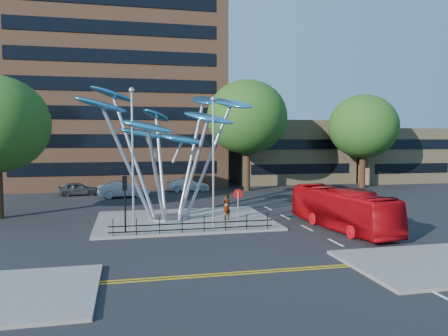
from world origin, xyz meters
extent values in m
plane|color=black|center=(0.00, 0.00, 0.00)|extent=(120.00, 120.00, 0.00)
cube|color=slate|center=(-1.00, 6.00, 0.07)|extent=(12.00, 9.00, 0.15)
cube|color=gold|center=(0.00, -6.00, 0.01)|extent=(40.00, 0.12, 0.01)
cube|color=gold|center=(0.00, -6.30, 0.01)|extent=(40.00, 0.12, 0.01)
cube|color=brown|center=(-6.00, 32.00, 15.00)|extent=(25.00, 15.00, 30.00)
cube|color=tan|center=(16.00, 30.00, 4.00)|extent=(15.00, 8.00, 8.00)
cube|color=tan|center=(30.00, 28.00, 3.50)|extent=(12.00, 8.00, 7.00)
cylinder|color=black|center=(8.00, 22.00, 2.86)|extent=(0.70, 0.70, 5.72)
ellipsoid|color=#234914|center=(8.00, 22.00, 8.06)|extent=(8.80, 8.80, 8.10)
cylinder|color=black|center=(22.00, 22.00, 2.53)|extent=(0.70, 0.70, 5.06)
ellipsoid|color=#234914|center=(22.00, 22.00, 7.13)|extent=(8.00, 8.00, 7.36)
cylinder|color=#9EA0A5|center=(-2.00, 6.50, 0.21)|extent=(2.80, 2.80, 0.12)
cylinder|color=#9EA0A5|center=(-3.20, 5.90, 4.05)|extent=(0.24, 0.24, 7.80)
ellipsoid|color=#3199D7|center=(-6.40, 4.90, 7.95)|extent=(3.92, 2.95, 1.39)
cylinder|color=#9EA0A5|center=(-2.40, 5.50, 3.35)|extent=(0.24, 0.24, 6.40)
ellipsoid|color=#3199D7|center=(-3.60, 3.30, 6.55)|extent=(3.47, 1.78, 1.31)
cylinder|color=#9EA0A5|center=(-1.40, 5.70, 3.65)|extent=(0.24, 0.24, 7.00)
ellipsoid|color=#3199D7|center=(0.40, 4.10, 7.15)|extent=(3.81, 3.11, 1.36)
cylinder|color=#9EA0A5|center=(-0.80, 6.50, 4.25)|extent=(0.24, 0.24, 8.20)
ellipsoid|color=#3199D7|center=(2.60, 6.90, 8.35)|extent=(3.52, 4.06, 1.44)
cylinder|color=#9EA0A5|center=(-1.20, 7.40, 4.45)|extent=(0.24, 0.24, 8.60)
ellipsoid|color=#3199D7|center=(1.00, 9.40, 8.75)|extent=(2.21, 3.79, 1.39)
cylinder|color=#9EA0A5|center=(-2.20, 7.50, 3.85)|extent=(0.24, 0.24, 7.40)
ellipsoid|color=#3199D7|center=(-2.60, 10.10, 7.55)|extent=(3.02, 3.71, 1.34)
cylinder|color=#9EA0A5|center=(-3.00, 6.90, 4.55)|extent=(0.24, 0.24, 8.80)
ellipsoid|color=#3199D7|center=(-5.80, 8.30, 8.95)|extent=(3.88, 3.60, 1.42)
ellipsoid|color=#3199D7|center=(-3.80, 6.70, 6.15)|extent=(3.40, 1.96, 1.13)
ellipsoid|color=#3199D7|center=(-1.10, 6.10, 5.75)|extent=(3.39, 2.16, 1.11)
cylinder|color=#9EA0A5|center=(-4.50, 3.50, 4.40)|extent=(0.14, 0.14, 8.50)
sphere|color=#9EA0A5|center=(-4.50, 3.50, 8.77)|extent=(0.36, 0.36, 0.36)
cylinder|color=#9EA0A5|center=(0.50, 3.00, 4.15)|extent=(0.14, 0.14, 8.00)
sphere|color=#9EA0A5|center=(0.50, 3.00, 8.27)|extent=(0.36, 0.36, 0.36)
cylinder|color=black|center=(-5.00, 2.50, 1.75)|extent=(0.10, 0.10, 3.20)
cube|color=black|center=(-5.00, 2.50, 3.15)|extent=(0.28, 0.18, 0.85)
sphere|color=#FF0C0C|center=(-5.00, 2.50, 3.43)|extent=(0.18, 0.18, 0.18)
cylinder|color=#9EA0A5|center=(2.00, 2.50, 1.30)|extent=(0.08, 0.08, 2.30)
cylinder|color=red|center=(2.00, 2.53, 2.30)|extent=(0.60, 0.04, 0.60)
cube|color=white|center=(2.00, 2.55, 2.30)|extent=(0.42, 0.03, 0.10)
cylinder|color=black|center=(-5.70, 1.70, 0.65)|extent=(0.05, 0.05, 1.00)
cylinder|color=black|center=(-4.36, 1.70, 0.65)|extent=(0.05, 0.05, 1.00)
cylinder|color=black|center=(-3.01, 1.70, 0.65)|extent=(0.05, 0.05, 1.00)
cylinder|color=black|center=(-1.67, 1.70, 0.65)|extent=(0.05, 0.05, 1.00)
cylinder|color=black|center=(-0.33, 1.70, 0.65)|extent=(0.05, 0.05, 1.00)
cylinder|color=black|center=(1.01, 1.70, 0.65)|extent=(0.05, 0.05, 1.00)
cylinder|color=black|center=(2.36, 1.70, 0.65)|extent=(0.05, 0.05, 1.00)
cylinder|color=black|center=(3.70, 1.70, 0.65)|extent=(0.05, 0.05, 1.00)
cube|color=black|center=(-1.00, 1.70, 0.70)|extent=(10.00, 0.06, 0.06)
cube|color=black|center=(-1.00, 1.70, 0.35)|extent=(10.00, 0.06, 0.06)
imported|color=#B4080E|center=(8.50, 1.19, 1.31)|extent=(3.21, 9.61, 2.63)
imported|color=gray|center=(1.85, 5.15, 1.06)|extent=(0.79, 0.69, 1.82)
imported|color=#43464B|center=(-9.76, 21.89, 0.67)|extent=(4.12, 2.12, 1.34)
imported|color=#A6AAAE|center=(-5.26, 19.28, 0.79)|extent=(5.03, 2.43, 1.59)
imported|color=white|center=(1.63, 23.00, 0.68)|extent=(4.70, 1.97, 1.36)
camera|label=1|loc=(-4.82, -24.10, 5.90)|focal=35.00mm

